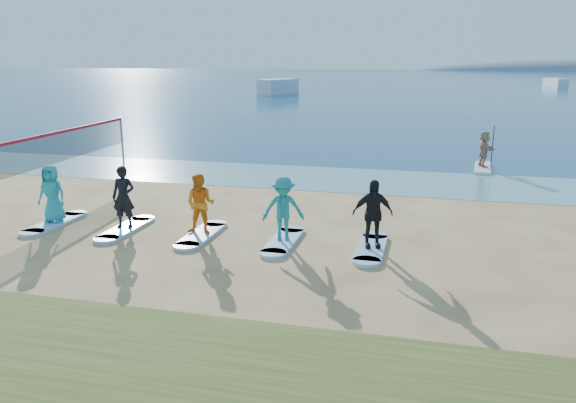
% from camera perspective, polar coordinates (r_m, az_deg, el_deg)
% --- Properties ---
extents(ground, '(600.00, 600.00, 0.00)m').
position_cam_1_polar(ground, '(14.01, -4.67, -6.15)').
color(ground, tan).
rests_on(ground, ground).
extents(shallow_water, '(600.00, 600.00, 0.00)m').
position_cam_1_polar(shallow_water, '(23.81, 3.54, 2.39)').
color(shallow_water, teal).
rests_on(shallow_water, ground).
extents(ocean, '(600.00, 600.00, 0.00)m').
position_cam_1_polar(ocean, '(172.52, 13.21, 12.17)').
color(ocean, navy).
rests_on(ocean, ground).
extents(volleyball_net, '(0.77, 9.06, 2.50)m').
position_cam_1_polar(volleyball_net, '(21.39, -21.89, 5.22)').
color(volleyball_net, gray).
rests_on(volleyball_net, ground).
extents(paddleboard, '(0.95, 3.05, 0.12)m').
position_cam_1_polar(paddleboard, '(27.32, 19.16, 3.27)').
color(paddleboard, silver).
rests_on(paddleboard, ground).
extents(paddleboarder, '(0.85, 1.57, 1.62)m').
position_cam_1_polar(paddleboarder, '(27.18, 19.31, 5.06)').
color(paddleboarder, tan).
rests_on(paddleboarder, paddleboard).
extents(boat_offshore_a, '(4.88, 7.57, 2.17)m').
position_cam_1_polar(boat_offshore_a, '(84.31, -1.01, 10.85)').
color(boat_offshore_a, silver).
rests_on(boat_offshore_a, ground).
extents(boat_offshore_b, '(3.56, 6.77, 1.56)m').
position_cam_1_polar(boat_offshore_b, '(119.29, 25.49, 10.47)').
color(boat_offshore_b, silver).
rests_on(boat_offshore_b, ground).
extents(surfboard_0, '(0.70, 2.20, 0.09)m').
position_cam_1_polar(surfboard_0, '(18.49, -22.59, -2.02)').
color(surfboard_0, '#96C6E9').
rests_on(surfboard_0, ground).
extents(student_0, '(0.88, 0.60, 1.75)m').
position_cam_1_polar(student_0, '(18.27, -22.86, 0.75)').
color(student_0, teal).
rests_on(student_0, surfboard_0).
extents(surfboard_1, '(0.70, 2.20, 0.09)m').
position_cam_1_polar(surfboard_1, '(17.18, -16.15, -2.66)').
color(surfboard_1, '#96C6E9').
rests_on(surfboard_1, ground).
extents(student_1, '(0.71, 0.51, 1.82)m').
position_cam_1_polar(student_1, '(16.94, -16.37, 0.43)').
color(student_1, black).
rests_on(student_1, surfboard_1).
extents(surfboard_2, '(0.70, 2.20, 0.09)m').
position_cam_1_polar(surfboard_2, '(16.12, -8.76, -3.35)').
color(surfboard_2, '#96C6E9').
rests_on(surfboard_2, ground).
extents(student_2, '(0.89, 0.72, 1.71)m').
position_cam_1_polar(student_2, '(15.88, -8.88, -0.25)').
color(student_2, orange).
rests_on(student_2, surfboard_2).
extents(surfboard_3, '(0.70, 2.20, 0.09)m').
position_cam_1_polar(surfboard_3, '(15.37, -0.48, -4.06)').
color(surfboard_3, '#96C6E9').
rests_on(surfboard_3, ground).
extents(student_3, '(1.28, 0.98, 1.75)m').
position_cam_1_polar(student_3, '(15.11, -0.49, -0.74)').
color(student_3, teal).
rests_on(student_3, surfboard_3).
extents(surfboard_4, '(0.70, 2.20, 0.09)m').
position_cam_1_polar(surfboard_4, '(14.97, 8.45, -4.73)').
color(surfboard_4, '#96C6E9').
rests_on(surfboard_4, ground).
extents(student_4, '(1.14, 0.72, 1.80)m').
position_cam_1_polar(student_4, '(14.69, 8.59, -1.23)').
color(student_4, black).
rests_on(student_4, surfboard_4).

